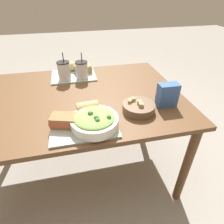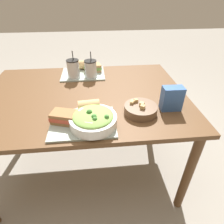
% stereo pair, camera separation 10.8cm
% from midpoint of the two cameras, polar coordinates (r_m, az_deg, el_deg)
% --- Properties ---
extents(ground_plane, '(12.00, 12.00, 0.00)m').
position_cam_midpoint_polar(ground_plane, '(1.87, -4.94, -15.47)').
color(ground_plane, gray).
extents(dining_table, '(1.48, 1.05, 0.77)m').
position_cam_midpoint_polar(dining_table, '(1.42, -6.29, 2.44)').
color(dining_table, brown).
rests_on(dining_table, ground_plane).
extents(tray_near, '(0.37, 0.29, 0.01)m').
position_cam_midpoint_polar(tray_near, '(1.07, -5.99, -3.45)').
color(tray_near, '#99A89E').
rests_on(tray_near, dining_table).
extents(tray_far, '(0.37, 0.29, 0.01)m').
position_cam_midpoint_polar(tray_far, '(1.68, -6.96, 11.41)').
color(tray_far, '#99A89E').
rests_on(tray_far, dining_table).
extents(salad_bowl, '(0.26, 0.26, 0.09)m').
position_cam_midpoint_polar(salad_bowl, '(1.02, -2.80, -2.21)').
color(salad_bowl, white).
rests_on(salad_bowl, tray_near).
extents(soup_bowl, '(0.20, 0.20, 0.07)m').
position_cam_midpoint_polar(soup_bowl, '(1.17, 11.32, 0.84)').
color(soup_bowl, brown).
rests_on(soup_bowl, dining_table).
extents(sandwich_near, '(0.17, 0.13, 0.06)m').
position_cam_midpoint_polar(sandwich_near, '(1.07, -11.58, -1.63)').
color(sandwich_near, olive).
rests_on(sandwich_near, tray_near).
extents(baguette_near, '(0.13, 0.09, 0.08)m').
position_cam_midpoint_polar(baguette_near, '(1.13, -4.23, 1.63)').
color(baguette_near, tan).
rests_on(baguette_near, tray_near).
extents(sandwich_far, '(0.16, 0.13, 0.06)m').
position_cam_midpoint_polar(sandwich_far, '(1.70, -4.07, 13.21)').
color(sandwich_far, tan).
rests_on(sandwich_far, tray_far).
extents(baguette_far, '(0.13, 0.09, 0.08)m').
position_cam_midpoint_polar(baguette_far, '(1.76, -6.14, 14.11)').
color(baguette_far, tan).
rests_on(baguette_far, tray_far).
extents(drink_cup_dark, '(0.10, 0.10, 0.22)m').
position_cam_midpoint_polar(drink_cup_dark, '(1.59, -9.75, 12.63)').
color(drink_cup_dark, silver).
rests_on(drink_cup_dark, tray_far).
extents(drink_cup_red, '(0.10, 0.10, 0.21)m').
position_cam_midpoint_polar(drink_cup_red, '(1.58, -4.54, 12.80)').
color(drink_cup_red, silver).
rests_on(drink_cup_red, tray_far).
extents(chip_bag, '(0.13, 0.07, 0.15)m').
position_cam_midpoint_polar(chip_bag, '(1.23, 20.17, 3.81)').
color(chip_bag, '#335BA3').
rests_on(chip_bag, dining_table).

